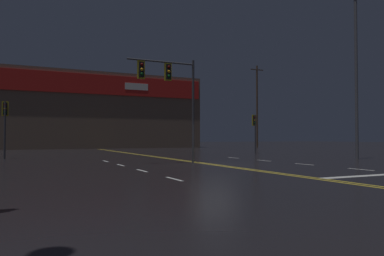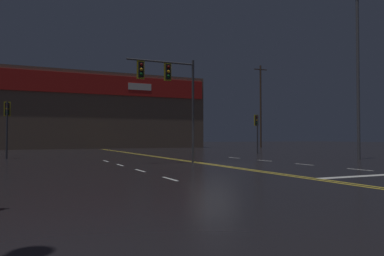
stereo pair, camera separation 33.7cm
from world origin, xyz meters
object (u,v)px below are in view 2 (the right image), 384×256
traffic_signal_corner_northwest (7,117)px  traffic_signal_corner_northeast (257,125)px  traffic_signal_median (168,83)px  streetlight_far_right (358,49)px

traffic_signal_corner_northwest → traffic_signal_corner_northeast: bearing=0.0°
traffic_signal_median → traffic_signal_corner_northeast: (11.80, 8.56, -1.93)m
streetlight_far_right → traffic_signal_median: bearing=172.5°
traffic_signal_corner_northeast → streetlight_far_right: streetlight_far_right is taller
traffic_signal_corner_northwest → streetlight_far_right: 23.94m
traffic_signal_median → traffic_signal_corner_northwest: size_ratio=1.53×
traffic_signal_corner_northeast → traffic_signal_median: bearing=-144.0°
traffic_signal_corner_northeast → streetlight_far_right: size_ratio=0.30×
traffic_signal_median → traffic_signal_corner_northeast: size_ratio=1.69×
traffic_signal_corner_northwest → traffic_signal_median: bearing=-45.7°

